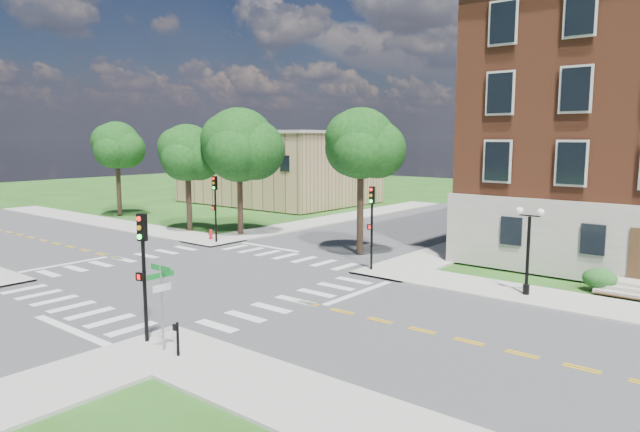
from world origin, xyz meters
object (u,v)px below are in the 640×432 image
Objects in this scene: traffic_signal_ne at (372,217)px; street_sign_pole at (161,291)px; twin_lamp_west at (528,246)px; fire_hydrant at (211,234)px; traffic_signal_se at (143,261)px; traffic_signal_nw at (215,200)px; push_button_post at (177,337)px.

traffic_signal_ne is 15.27m from street_sign_pole.
street_sign_pole is (-7.46, -15.54, -0.21)m from twin_lamp_west.
street_sign_pole is 4.13× the size of fire_hydrant.
traffic_signal_se reaches higher than street_sign_pole.
traffic_signal_ne is at bearing -177.73° from twin_lamp_west.
traffic_signal_se is at bearing 173.23° from street_sign_pole.
traffic_signal_nw is 4.00× the size of push_button_post.
traffic_signal_nw is at bearing 134.38° from street_sign_pole.
traffic_signal_nw is 1.13× the size of twin_lamp_west.
fire_hydrant is (-23.72, 0.37, -2.06)m from twin_lamp_west.
street_sign_pole is (1.33, -15.19, -0.88)m from traffic_signal_ne.
traffic_signal_se is at bearing -46.41° from fire_hydrant.
traffic_signal_ne is (-0.07, 15.04, 0.00)m from traffic_signal_se.
twin_lamp_west is at bearing 0.46° from traffic_signal_nw.
street_sign_pole is at bearing -84.99° from traffic_signal_ne.
traffic_signal_nw is (-13.70, 0.17, 0.00)m from traffic_signal_ne.
traffic_signal_nw is at bearing 179.29° from traffic_signal_ne.
traffic_signal_nw is at bearing -23.87° from fire_hydrant.
fire_hydrant is (-14.93, 0.71, -2.72)m from traffic_signal_ne.
push_button_post is at bearing -44.11° from traffic_signal_nw.
twin_lamp_west is (8.73, 15.39, -0.66)m from traffic_signal_se.
traffic_signal_nw reaches higher than street_sign_pole.
traffic_signal_ne is 1.55× the size of street_sign_pole.
fire_hydrant is (-17.08, 15.91, -0.33)m from push_button_post.
traffic_signal_se is 6.40× the size of fire_hydrant.
traffic_signal_se reaches higher than fire_hydrant.
twin_lamp_west is 17.24m from street_sign_pole.
traffic_signal_se is at bearing -119.57° from twin_lamp_west.
twin_lamp_west is (8.79, 0.35, -0.66)m from traffic_signal_ne.
push_button_post is at bearing -81.93° from traffic_signal_ne.
traffic_signal_se is 3.18m from push_button_post.
push_button_post is at bearing -113.13° from twin_lamp_west.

